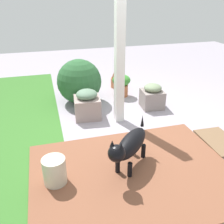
# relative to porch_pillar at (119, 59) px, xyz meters

# --- Properties ---
(ground_plane) EXTENTS (12.00, 12.00, 0.00)m
(ground_plane) POSITION_rel_porch_pillar_xyz_m (-0.28, -0.04, -1.04)
(ground_plane) COLOR #9F96A2
(brick_path) EXTENTS (1.80, 2.40, 0.02)m
(brick_path) POSITION_rel_porch_pillar_xyz_m (-1.35, 0.23, -1.03)
(brick_path) COLOR brown
(brick_path) RESTS_ON ground
(porch_pillar) EXTENTS (0.14, 0.14, 2.07)m
(porch_pillar) POSITION_rel_porch_pillar_xyz_m (0.00, 0.00, 0.00)
(porch_pillar) COLOR white
(porch_pillar) RESTS_ON ground
(stone_planter_nearest) EXTENTS (0.41, 0.41, 0.45)m
(stone_planter_nearest) POSITION_rel_porch_pillar_xyz_m (0.33, -0.74, -0.82)
(stone_planter_nearest) COLOR gray
(stone_planter_nearest) RESTS_ON ground
(stone_planter_mid) EXTENTS (0.46, 0.46, 0.50)m
(stone_planter_mid) POSITION_rel_porch_pillar_xyz_m (0.25, 0.48, -0.80)
(stone_planter_mid) COLOR gray
(stone_planter_mid) RESTS_ON ground
(round_shrub) EXTENTS (0.84, 0.84, 0.84)m
(round_shrub) POSITION_rel_porch_pillar_xyz_m (0.93, 0.50, -0.62)
(round_shrub) COLOR #2B5B31
(round_shrub) RESTS_ON ground
(terracotta_pot_spiky) EXTENTS (0.30, 0.30, 0.54)m
(terracotta_pot_spiky) POSITION_rel_porch_pillar_xyz_m (1.53, -0.44, -0.78)
(terracotta_pot_spiky) COLOR #BF6D49
(terracotta_pot_spiky) RESTS_ON ground
(terracotta_pot_broad) EXTENTS (0.37, 0.37, 0.45)m
(terracotta_pot_broad) POSITION_rel_porch_pillar_xyz_m (1.01, -0.36, -0.78)
(terracotta_pot_broad) COLOR #AB5D37
(terracotta_pot_broad) RESTS_ON ground
(dog) EXTENTS (0.70, 0.68, 0.57)m
(dog) POSITION_rel_porch_pillar_xyz_m (-1.24, 0.25, -0.70)
(dog) COLOR black
(dog) RESTS_ON ground
(ceramic_urn) EXTENTS (0.26, 0.26, 0.33)m
(ceramic_urn) POSITION_rel_porch_pillar_xyz_m (-1.27, 1.13, -0.87)
(ceramic_urn) COLOR beige
(ceramic_urn) RESTS_ON ground
(doormat) EXTENTS (0.72, 0.47, 0.03)m
(doormat) POSITION_rel_porch_pillar_xyz_m (-1.04, -1.20, -1.02)
(doormat) COLOR brown
(doormat) RESTS_ON ground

